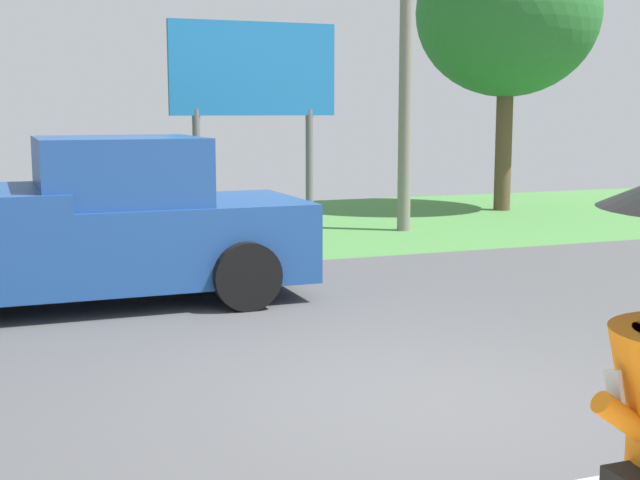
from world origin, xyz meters
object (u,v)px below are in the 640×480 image
object	(u,v)px
pickup_truck	(79,227)
utility_pole	(407,3)
tree_center_back	(508,13)
roadside_billboard	(254,86)

from	to	relation	value
pickup_truck	utility_pole	xyz separation A→B (m)	(6.13, 4.13, 3.19)
tree_center_back	roadside_billboard	bearing A→B (deg)	-152.34
utility_pole	roadside_billboard	distance (m)	3.79
utility_pole	tree_center_back	world-z (taller)	utility_pole
roadside_billboard	tree_center_back	world-z (taller)	tree_center_back
utility_pole	pickup_truck	bearing A→B (deg)	-146.02
pickup_truck	utility_pole	bearing A→B (deg)	31.92
pickup_truck	roadside_billboard	size ratio (longest dim) A/B	1.49
pickup_truck	utility_pole	world-z (taller)	utility_pole
utility_pole	tree_center_back	xyz separation A→B (m)	(3.50, 2.20, 0.17)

